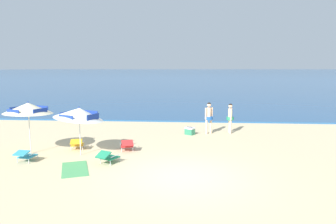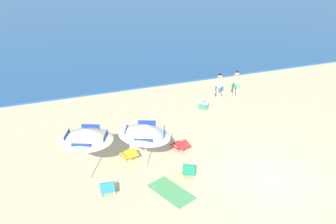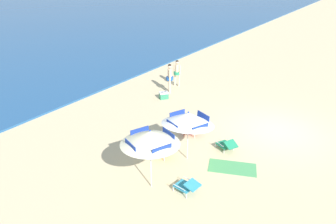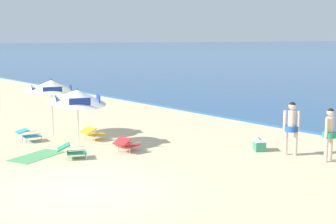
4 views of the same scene
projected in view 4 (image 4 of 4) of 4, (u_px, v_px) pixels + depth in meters
ground_plane at (83, 190)px, 11.45m from camera, size 800.00×800.00×0.00m
beach_umbrella_striped_main at (77, 96)px, 15.90m from camera, size 2.35×2.32×2.13m
beach_umbrella_striped_second at (51, 86)px, 17.62m from camera, size 2.81×2.81×2.25m
lounge_chair_under_umbrella at (93, 133)px, 17.05m from camera, size 0.73×0.96×0.50m
lounge_chair_beside_umbrella at (127, 144)px, 15.29m from camera, size 0.77×0.99×0.51m
lounge_chair_facing_sea at (28, 134)px, 16.81m from camera, size 0.64×0.91×0.49m
lounge_chair_spare_folded at (72, 150)px, 14.39m from camera, size 0.86×1.02×0.52m
person_standing_near_shore at (291, 125)px, 14.74m from camera, size 0.44×0.43×1.76m
person_standing_beside at (329, 131)px, 14.00m from camera, size 0.41×0.50×1.67m
cooler_box at (259, 145)px, 15.47m from camera, size 0.61×0.58×0.43m
beach_towel at (37, 156)px, 14.74m from camera, size 1.51×2.01×0.01m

